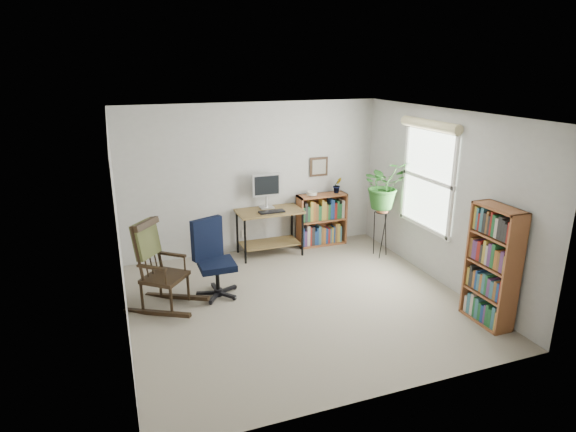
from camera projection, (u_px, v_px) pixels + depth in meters
name	position (u px, v px, depth m)	size (l,w,h in m)	color
floor	(299.00, 302.00, 6.25)	(4.20, 4.00, 0.00)	gray
ceiling	(300.00, 114.00, 5.53)	(4.20, 4.00, 0.00)	silver
wall_back	(253.00, 179.00, 7.68)	(4.20, 0.00, 2.40)	#B9B9B4
wall_front	(385.00, 279.00, 4.10)	(4.20, 0.00, 2.40)	#B9B9B4
wall_left	(119.00, 234.00, 5.20)	(0.00, 4.00, 2.40)	#B9B9B4
wall_right	(442.00, 198.00, 6.58)	(0.00, 4.00, 2.40)	#B9B9B4
window	(427.00, 179.00, 6.78)	(0.12, 1.20, 1.50)	white
desk	(270.00, 232.00, 7.71)	(1.03, 0.57, 0.74)	brown
monitor	(266.00, 191.00, 7.64)	(0.46, 0.16, 0.56)	silver
keyboard	(272.00, 212.00, 7.49)	(0.40, 0.15, 0.03)	black
office_chair	(217.00, 259.00, 6.26)	(0.57, 0.57, 1.05)	black
rocking_chair	(164.00, 265.00, 5.93)	(0.60, 0.99, 1.15)	black
low_bookshelf	(322.00, 220.00, 8.12)	(0.83, 0.28, 0.88)	#975631
tall_bookshelf	(492.00, 266.00, 5.56)	(0.27, 0.63, 1.43)	#975631
plant_stand	(381.00, 230.00, 7.62)	(0.24, 0.24, 0.86)	black
spider_plant	(385.00, 162.00, 7.29)	(1.69, 1.88, 1.46)	#265E21
potted_plant_small	(337.00, 190.00, 8.07)	(0.13, 0.24, 0.11)	#265E21
framed_picture	(319.00, 167.00, 7.99)	(0.32, 0.04, 0.32)	black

